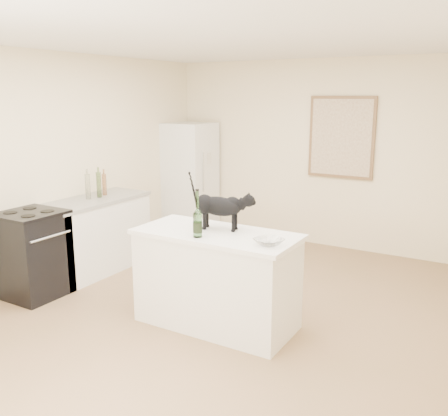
% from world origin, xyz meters
% --- Properties ---
extents(floor, '(5.50, 5.50, 0.00)m').
position_xyz_m(floor, '(0.00, 0.00, 0.00)').
color(floor, '#926D4D').
rests_on(floor, ground).
extents(ceiling, '(5.50, 5.50, 0.00)m').
position_xyz_m(ceiling, '(0.00, 0.00, 2.60)').
color(ceiling, white).
rests_on(ceiling, ground).
extents(wall_back, '(4.50, 0.00, 4.50)m').
position_xyz_m(wall_back, '(0.00, 2.75, 1.30)').
color(wall_back, '#F5E1BE').
rests_on(wall_back, ground).
extents(wall_left, '(0.00, 5.50, 5.50)m').
position_xyz_m(wall_left, '(-2.25, 0.00, 1.30)').
color(wall_left, '#F5E1BE').
rests_on(wall_left, ground).
extents(island_base, '(1.44, 0.67, 0.86)m').
position_xyz_m(island_base, '(0.10, -0.20, 0.43)').
color(island_base, white).
rests_on(island_base, floor).
extents(island_top, '(1.50, 0.70, 0.04)m').
position_xyz_m(island_top, '(0.10, -0.20, 0.88)').
color(island_top, white).
rests_on(island_top, island_base).
extents(left_cabinets, '(0.60, 1.40, 0.86)m').
position_xyz_m(left_cabinets, '(-1.95, 0.30, 0.43)').
color(left_cabinets, white).
rests_on(left_cabinets, floor).
extents(left_countertop, '(0.62, 1.44, 0.04)m').
position_xyz_m(left_countertop, '(-1.95, 0.30, 0.88)').
color(left_countertop, gray).
rests_on(left_countertop, left_cabinets).
extents(stove, '(0.60, 0.60, 0.90)m').
position_xyz_m(stove, '(-1.95, -0.60, 0.45)').
color(stove, black).
rests_on(stove, floor).
extents(fridge, '(0.68, 0.68, 1.70)m').
position_xyz_m(fridge, '(-1.95, 2.35, 0.85)').
color(fridge, white).
rests_on(fridge, floor).
extents(artwork_frame, '(0.90, 0.03, 1.10)m').
position_xyz_m(artwork_frame, '(0.30, 2.72, 1.55)').
color(artwork_frame, brown).
rests_on(artwork_frame, wall_back).
extents(artwork_canvas, '(0.82, 0.00, 1.02)m').
position_xyz_m(artwork_canvas, '(0.30, 2.70, 1.55)').
color(artwork_canvas, beige).
rests_on(artwork_canvas, wall_back).
extents(black_cat, '(0.58, 0.29, 0.39)m').
position_xyz_m(black_cat, '(0.07, -0.11, 1.09)').
color(black_cat, black).
rests_on(black_cat, island_top).
extents(wine_bottle, '(0.10, 0.10, 0.37)m').
position_xyz_m(wine_bottle, '(0.04, -0.42, 1.09)').
color(wine_bottle, '#296227').
rests_on(wine_bottle, island_top).
extents(glass_bowl, '(0.30, 0.30, 0.06)m').
position_xyz_m(glass_bowl, '(0.68, -0.32, 0.93)').
color(glass_bowl, white).
rests_on(glass_bowl, island_top).
extents(fridge_paper, '(0.04, 0.12, 0.16)m').
position_xyz_m(fridge_paper, '(-1.60, 2.35, 1.19)').
color(fridge_paper, beige).
rests_on(fridge_paper, fridge).
extents(counter_bottle_cluster, '(0.10, 0.34, 0.31)m').
position_xyz_m(counter_bottle_cluster, '(-1.96, 0.39, 1.05)').
color(counter_bottle_cluster, '#919D92').
rests_on(counter_bottle_cluster, left_countertop).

